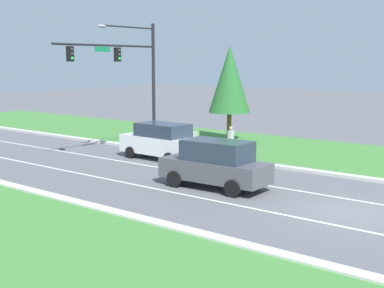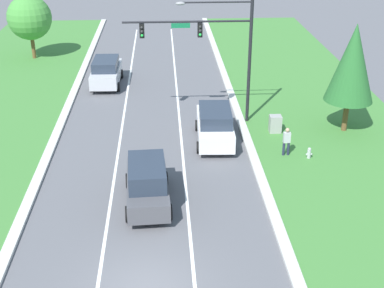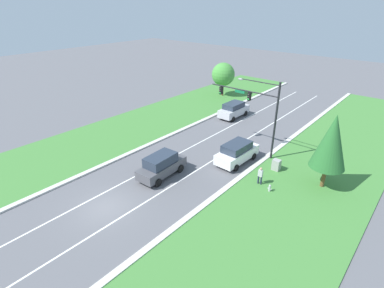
{
  "view_description": "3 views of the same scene",
  "coord_description": "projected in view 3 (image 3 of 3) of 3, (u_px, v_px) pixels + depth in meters",
  "views": [
    {
      "loc": [
        -18.4,
        -7.51,
        5.46
      ],
      "look_at": [
        1.01,
        8.26,
        1.62
      ],
      "focal_mm": 50.0,
      "sensor_mm": 36.0,
      "label": 1
    },
    {
      "loc": [
        0.81,
        -15.45,
        13.32
      ],
      "look_at": [
        2.23,
        9.48,
        1.38
      ],
      "focal_mm": 50.0,
      "sensor_mm": 36.0,
      "label": 2
    },
    {
      "loc": [
        17.08,
        -9.92,
        14.47
      ],
      "look_at": [
        -0.45,
        10.84,
        1.32
      ],
      "focal_mm": 28.0,
      "sensor_mm": 36.0,
      "label": 3
    }
  ],
  "objects": [
    {
      "name": "curb_strip_right",
      "position": [
        157.0,
        241.0,
        19.73
      ],
      "size": [
        0.5,
        90.0,
        0.15
      ],
      "color": "beige",
      "rests_on": "ground_plane"
    },
    {
      "name": "fire_hydrant",
      "position": [
        270.0,
        188.0,
        24.81
      ],
      "size": [
        0.34,
        0.2,
        0.7
      ],
      "color": "#B7B7BC",
      "rests_on": "ground_plane"
    },
    {
      "name": "oak_near_left_tree",
      "position": [
        223.0,
        74.0,
        48.3
      ],
      "size": [
        3.7,
        3.7,
        5.41
      ],
      "color": "brown",
      "rests_on": "ground_plane"
    },
    {
      "name": "lane_stripe_inner_right",
      "position": [
        120.0,
        218.0,
        22.0
      ],
      "size": [
        0.14,
        81.0,
        0.01
      ],
      "color": "white",
      "rests_on": "ground_plane"
    },
    {
      "name": "lane_stripe_inner_left",
      "position": [
        93.0,
        199.0,
        24.09
      ],
      "size": [
        0.14,
        81.0,
        0.01
      ],
      "color": "white",
      "rests_on": "ground_plane"
    },
    {
      "name": "traffic_signal_mast",
      "position": [
        256.0,
        105.0,
        29.15
      ],
      "size": [
        7.61,
        0.41,
        7.79
      ],
      "color": "black",
      "rests_on": "ground_plane"
    },
    {
      "name": "conifer_near_right_tree",
      "position": [
        332.0,
        142.0,
        23.76
      ],
      "size": [
        2.85,
        2.85,
        6.58
      ],
      "color": "brown",
      "rests_on": "ground_plane"
    },
    {
      "name": "white_suv",
      "position": [
        237.0,
        152.0,
        29.14
      ],
      "size": [
        2.32,
        5.02,
        2.05
      ],
      "rotation": [
        0.0,
        0.0,
        -0.04
      ],
      "color": "white",
      "rests_on": "ground_plane"
    },
    {
      "name": "curb_strip_left",
      "position": [
        67.0,
        181.0,
        26.3
      ],
      "size": [
        0.5,
        90.0,
        0.15
      ],
      "color": "beige",
      "rests_on": "ground_plane"
    },
    {
      "name": "utility_cabinet",
      "position": [
        276.0,
        165.0,
        27.83
      ],
      "size": [
        0.7,
        0.6,
        1.12
      ],
      "color": "#9E9E99",
      "rests_on": "ground_plane"
    },
    {
      "name": "ground_plane",
      "position": [
        106.0,
        208.0,
        23.05
      ],
      "size": [
        160.0,
        160.0,
        0.0
      ],
      "primitive_type": "plane",
      "color": "#5B5B60"
    },
    {
      "name": "silver_suv",
      "position": [
        234.0,
        110.0,
        40.46
      ],
      "size": [
        2.22,
        4.91,
        2.0
      ],
      "rotation": [
        0.0,
        0.0,
        -0.02
      ],
      "color": "silver",
      "rests_on": "ground_plane"
    },
    {
      "name": "grass_verge_left",
      "position": [
        40.0,
        163.0,
        29.36
      ],
      "size": [
        10.0,
        90.0,
        0.08
      ],
      "color": "#427F38",
      "rests_on": "ground_plane"
    },
    {
      "name": "graphite_suv",
      "position": [
        161.0,
        165.0,
        26.79
      ],
      "size": [
        2.24,
        4.94,
        2.11
      ],
      "rotation": [
        0.0,
        0.0,
        0.05
      ],
      "color": "#4C4C51",
      "rests_on": "ground_plane"
    },
    {
      "name": "grass_verge_right",
      "position": [
        222.0,
        286.0,
        16.7
      ],
      "size": [
        10.0,
        90.0,
        0.08
      ],
      "color": "#427F38",
      "rests_on": "ground_plane"
    },
    {
      "name": "pedestrian",
      "position": [
        260.0,
        175.0,
        25.54
      ],
      "size": [
        0.4,
        0.24,
        1.69
      ],
      "rotation": [
        0.0,
        0.0,
        3.19
      ],
      "color": "#232842",
      "rests_on": "ground_plane"
    }
  ]
}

